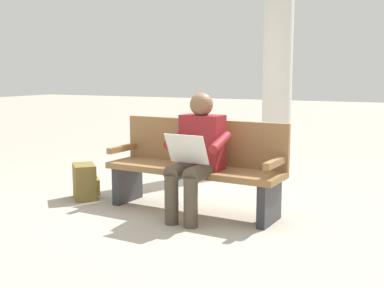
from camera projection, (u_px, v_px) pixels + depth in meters
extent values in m
plane|color=#A89E8E|center=(193.00, 211.00, 4.87)|extent=(40.00, 40.00, 0.00)
cube|color=olive|center=(193.00, 170.00, 4.81)|extent=(1.83, 0.59, 0.06)
cube|color=olive|center=(203.00, 141.00, 4.96)|extent=(1.80, 0.16, 0.45)
cube|color=olive|center=(276.00, 163.00, 4.37)|extent=(0.09, 0.48, 0.06)
cube|color=olive|center=(123.00, 148.00, 5.20)|extent=(0.09, 0.48, 0.06)
cube|color=#2D2D33|center=(269.00, 203.00, 4.45)|extent=(0.11, 0.44, 0.39)
cube|color=#2D2D33|center=(128.00, 183.00, 5.23)|extent=(0.11, 0.44, 0.39)
cube|color=maroon|center=(202.00, 142.00, 4.66)|extent=(0.41, 0.24, 0.52)
sphere|color=brown|center=(201.00, 104.00, 4.59)|extent=(0.22, 0.22, 0.22)
cylinder|color=#4C4233|center=(201.00, 172.00, 4.47)|extent=(0.18, 0.43, 0.15)
cylinder|color=#4C4233|center=(182.00, 170.00, 4.56)|extent=(0.18, 0.43, 0.15)
cylinder|color=#4C4233|center=(191.00, 203.00, 4.34)|extent=(0.13, 0.13, 0.45)
cylinder|color=#4C4233|center=(172.00, 200.00, 4.44)|extent=(0.13, 0.13, 0.45)
cylinder|color=maroon|center=(220.00, 142.00, 4.45)|extent=(0.11, 0.32, 0.18)
cylinder|color=maroon|center=(175.00, 139.00, 4.69)|extent=(0.11, 0.32, 0.18)
cube|color=silver|center=(186.00, 149.00, 4.41)|extent=(0.41, 0.16, 0.27)
cube|color=brown|center=(84.00, 182.00, 5.34)|extent=(0.39, 0.39, 0.38)
cube|color=olive|center=(97.00, 186.00, 5.39)|extent=(0.19, 0.20, 0.17)
cylinder|color=silver|center=(278.00, 39.00, 7.09)|extent=(0.43, 0.43, 3.70)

